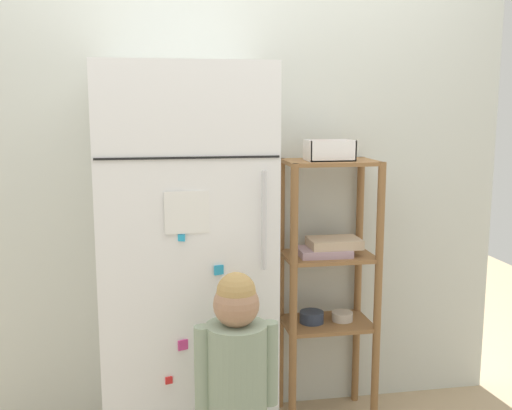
% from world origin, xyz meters
% --- Properties ---
extents(kitchen_wall_back, '(2.70, 0.03, 2.18)m').
position_xyz_m(kitchen_wall_back, '(0.00, 0.34, 1.09)').
color(kitchen_wall_back, silver).
rests_on(kitchen_wall_back, ground).
extents(refrigerator, '(0.70, 0.62, 1.68)m').
position_xyz_m(refrigerator, '(-0.26, 0.02, 0.84)').
color(refrigerator, white).
rests_on(refrigerator, ground).
extents(child_standing, '(0.30, 0.22, 0.94)m').
position_xyz_m(child_standing, '(-0.11, -0.48, 0.57)').
color(child_standing, '#314040').
rests_on(child_standing, ground).
extents(pantry_shelf_unit, '(0.44, 0.31, 1.27)m').
position_xyz_m(pantry_shelf_unit, '(0.42, 0.16, 0.75)').
color(pantry_shelf_unit, olive).
rests_on(pantry_shelf_unit, ground).
extents(fruit_bin, '(0.21, 0.14, 0.09)m').
position_xyz_m(fruit_bin, '(0.41, 0.15, 1.30)').
color(fruit_bin, white).
rests_on(fruit_bin, pantry_shelf_unit).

